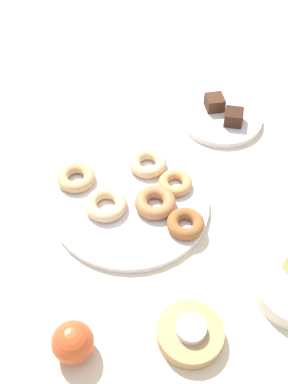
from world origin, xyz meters
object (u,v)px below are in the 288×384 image
Objects in this scene: donut_1 at (148,163)px; brownie_far at (234,117)px; donut_5 at (175,183)px; donut_4 at (186,224)px; donut_0 at (76,178)px; candle_holder at (190,334)px; tealight at (191,329)px; donut_3 at (106,205)px; donut_plate at (130,203)px; brownie_near at (215,103)px; donut_2 at (155,202)px; apple at (73,342)px; cake_plate at (221,118)px.

brownie_far is at bearing 126.18° from donut_1.
donut_4 is at bearing 8.25° from donut_5.
candle_holder is at bearing 33.26° from donut_0.
donut_1 is at bearing -155.77° from donut_4.
donut_1 is 1.64× the size of tealight.
donut_3 is at bearing -66.93° from donut_5.
donut_plate is 0.06m from donut_3.
donut_1 is at bearing -38.77° from brownie_near.
brownie_near reaches higher than donut_5.
donut_2 is 1.18× the size of donut_5.
donut_plate is 6.54× the size of tealight.
donut_plate is 0.06m from donut_2.
donut_5 reaches higher than candle_holder.
donut_plate is 0.34m from apple.
apple reaches higher than donut_5.
donut_0 is at bearing -115.21° from donut_plate.
donut_4 is (0.07, 0.12, 0.02)m from donut_plate.
cake_plate is at bearing 150.11° from donut_2.
tealight is at bearing -0.88° from donut_4.
donut_2 is at bearing 7.68° from donut_1.
donut_1 is at bearing -53.82° from brownie_far.
donut_3 is 0.77× the size of candle_holder.
donut_3 is at bearing -149.73° from candle_holder.
donut_0 is 0.96× the size of donut_2.
donut_3 reaches higher than cake_plate.
donut_1 is at bearing 105.65° from donut_0.
donut_5 is 0.30m from brownie_near.
donut_3 is 0.17m from donut_4.
donut_4 is at bearing -17.44° from cake_plate.
donut_1 is 0.41m from tealight.
donut_3 is at bearing 42.43° from donut_0.
candle_holder is (0.30, 0.11, 0.01)m from donut_plate.
donut_3 is at bearing -47.36° from brownie_far.
donut_plate is at bearing -20.58° from donut_1.
brownie_near is (-0.34, 0.26, 0.01)m from donut_3.
brownie_far is 0.57m from tealight.
apple is (0.58, -0.34, 0.00)m from brownie_far.
tealight is at bearing -9.15° from brownie_near.
donut_plate is 0.36m from cake_plate.
donut_3 is 0.41m from brownie_far.
donut_1 is 0.41× the size of cake_plate.
donut_4 is 0.11m from donut_5.
cake_plate is (-0.28, 0.23, 0.00)m from donut_plate.
candle_holder is 0.20m from apple.
tealight reaches higher than candle_holder.
donut_1 is 1.20× the size of apple.
brownie_near is (-0.21, 0.17, 0.01)m from donut_1.
donut_2 is 1.88× the size of brownie_far.
donut_4 is at bearing -22.76° from brownie_far.
tealight is 0.20m from apple.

